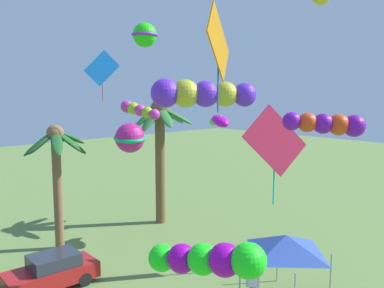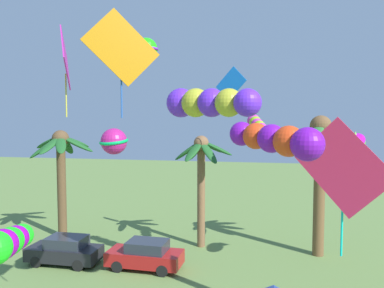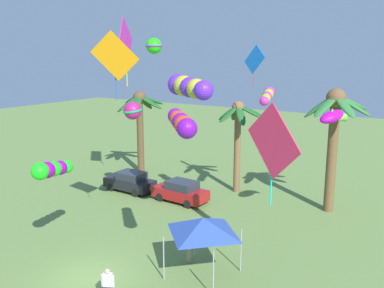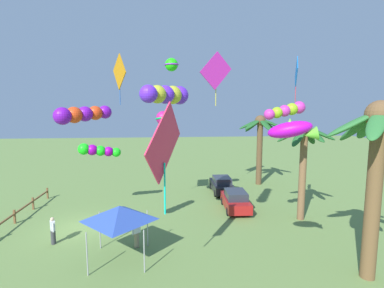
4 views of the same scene
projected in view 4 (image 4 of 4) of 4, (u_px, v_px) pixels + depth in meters
ground_plane at (83, 227)px, 18.32m from camera, size 120.00×120.00×0.00m
palm_tree_0 at (304, 148)px, 19.07m from camera, size 3.69×3.53×6.84m
palm_tree_1 at (378, 151)px, 12.15m from camera, size 4.18×4.29×8.06m
palm_tree_2 at (260, 133)px, 28.33m from camera, size 4.44×4.33×7.10m
rail_fence at (3, 223)px, 17.56m from camera, size 13.53×0.12×0.95m
parked_car_0 at (222, 185)px, 25.90m from camera, size 3.91×1.77×1.51m
parked_car_1 at (235, 200)px, 21.46m from camera, size 3.97×1.87×1.51m
spectator_0 at (53, 230)px, 15.97m from camera, size 0.50×0.38×1.59m
spectator_1 at (136, 233)px, 15.60m from camera, size 0.41×0.46×1.59m
festival_tent at (119, 213)px, 14.12m from camera, size 2.86×2.86×2.85m
kite_tube_0 at (167, 95)px, 16.02m from camera, size 3.68×2.77×1.13m
kite_tube_1 at (98, 151)px, 20.54m from camera, size 1.52×2.90×1.14m
kite_tube_2 at (82, 114)px, 13.42m from camera, size 2.36×2.29×0.90m
kite_ball_3 at (163, 118)px, 19.63m from camera, size 1.48×1.49×0.99m
kite_diamond_4 at (216, 71)px, 23.91m from camera, size 1.54×3.03×4.67m
kite_diamond_5 at (164, 145)px, 11.63m from camera, size 3.15×1.47×4.79m
kite_tube_6 at (286, 110)px, 15.16m from camera, size 1.09×2.47×1.00m
kite_diamond_8 at (296, 74)px, 16.45m from camera, size 1.76×0.72×2.63m
kite_fish_9 at (293, 130)px, 10.66m from camera, size 1.45×2.04×0.94m
kite_ball_10 at (171, 65)px, 18.17m from camera, size 1.30×1.30×0.84m
kite_diamond_11 at (119, 72)px, 17.67m from camera, size 2.08×1.12×3.25m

